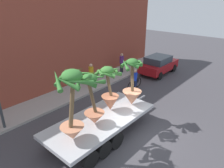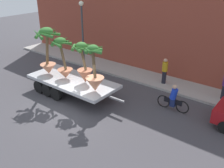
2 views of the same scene
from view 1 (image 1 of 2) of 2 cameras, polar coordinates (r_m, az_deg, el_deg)
name	(u,v)px [view 1 (image 1 of 2)]	position (r m, az deg, el deg)	size (l,w,h in m)	color
ground_plane	(135,133)	(10.94, 6.33, -13.23)	(60.00, 60.00, 0.00)	#423F44
sidewalk	(62,97)	(14.67, -13.54, -3.37)	(24.00, 2.20, 0.15)	#A39E99
building_facade	(41,40)	(14.90, -18.80, 11.24)	(24.00, 1.20, 7.39)	brown
flatbed_trailer	(97,124)	(10.21, -3.99, -10.83)	(6.72, 2.56, 0.98)	#B7BABF
potted_palm_rear	(72,106)	(8.29, -10.75, -6.00)	(1.64, 1.62, 2.98)	tan
potted_palm_middle	(109,91)	(10.36, -0.73, -1.96)	(1.38, 1.36, 2.40)	#B26647
potted_palm_front	(132,88)	(11.02, 5.49, -1.08)	(1.28, 1.25, 2.59)	tan
potted_palm_extra	(92,102)	(9.26, -5.37, -5.02)	(1.39, 1.32, 2.50)	#C17251
cyclist	(135,80)	(15.47, 6.19, 1.00)	(1.84, 0.36, 1.54)	black
parked_car	(159,64)	(18.94, 12.60, 5.26)	(4.02, 1.94, 1.58)	maroon
pedestrian_near_gate	(91,74)	(15.59, -5.69, 2.68)	(0.36, 0.36, 1.71)	black
pedestrian_far_left	(122,62)	(18.31, 2.65, 5.90)	(0.36, 0.36, 1.71)	black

